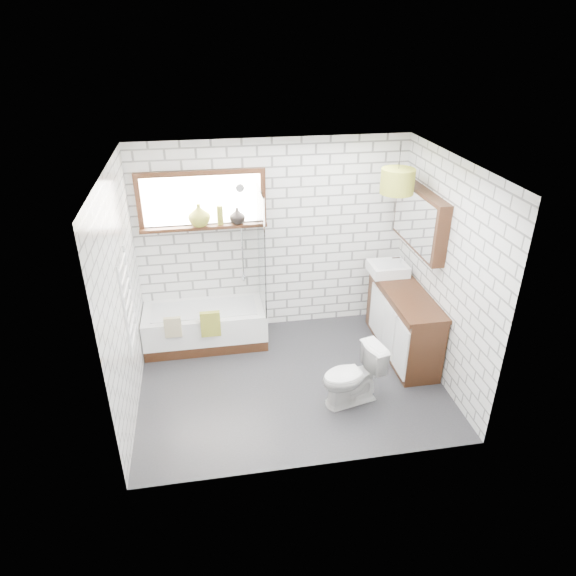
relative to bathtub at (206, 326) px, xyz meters
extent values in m
cube|color=#252528|center=(0.93, -0.97, -0.25)|extent=(3.40, 2.60, 0.01)
cube|color=white|center=(0.93, -0.97, 2.26)|extent=(3.40, 2.60, 0.01)
cube|color=white|center=(0.93, 0.34, 1.00)|extent=(3.40, 0.01, 2.50)
cube|color=white|center=(0.93, -2.27, 1.00)|extent=(3.40, 0.01, 2.50)
cube|color=white|center=(-0.77, -0.97, 1.00)|extent=(0.01, 2.60, 2.50)
cube|color=white|center=(2.64, -0.97, 1.00)|extent=(0.01, 2.60, 2.50)
cube|color=black|center=(0.08, 0.29, 1.55)|extent=(1.52, 0.16, 0.68)
cube|color=white|center=(-0.73, -0.97, 0.95)|extent=(0.06, 0.52, 1.00)
cube|color=black|center=(2.55, -0.37, 1.40)|extent=(0.16, 1.20, 0.70)
cylinder|color=silver|center=(0.53, 0.29, 1.10)|extent=(0.02, 0.02, 1.30)
cube|color=white|center=(0.00, 0.00, 0.00)|extent=(1.52, 0.67, 0.49)
cube|color=white|center=(0.74, 0.00, 1.00)|extent=(0.02, 0.72, 1.50)
cube|color=olive|center=(0.07, -0.33, 0.23)|extent=(0.24, 0.06, 0.32)
cube|color=tan|center=(-0.38, -0.33, 0.23)|extent=(0.20, 0.05, 0.26)
cube|color=black|center=(2.39, -0.59, 0.18)|extent=(0.48, 1.48, 0.84)
cube|color=white|center=(2.33, -0.09, 0.67)|extent=(0.46, 0.40, 0.13)
cylinder|color=silver|center=(2.49, -0.09, 0.73)|extent=(0.04, 0.04, 0.17)
imported|color=white|center=(1.51, -1.44, 0.09)|extent=(0.52, 0.73, 0.67)
imported|color=olive|center=(0.03, 0.26, 1.37)|extent=(0.30, 0.30, 0.27)
imported|color=black|center=(0.49, 0.26, 1.33)|extent=(0.24, 0.24, 0.20)
cylinder|color=olive|center=(0.28, 0.26, 1.35)|extent=(0.10, 0.10, 0.23)
cylinder|color=olive|center=(2.26, -0.31, 1.85)|extent=(0.38, 0.38, 0.28)
camera|label=1|loc=(0.10, -5.66, 3.44)|focal=32.00mm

